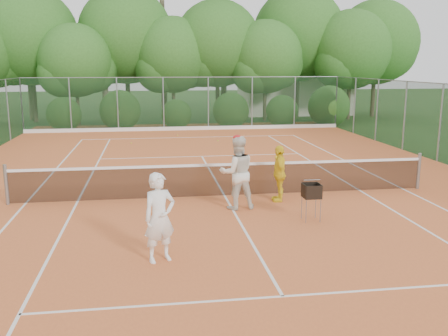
{
  "coord_description": "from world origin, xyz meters",
  "views": [
    {
      "loc": [
        -2.05,
        -13.71,
        3.74
      ],
      "look_at": [
        -0.2,
        -1.2,
        1.1
      ],
      "focal_mm": 40.0,
      "sensor_mm": 36.0,
      "label": 1
    }
  ],
  "objects_px": {
    "player_center_grp": "(237,172)",
    "player_yellow": "(279,173)",
    "ball_hopper": "(312,192)",
    "player_white": "(160,218)"
  },
  "relations": [
    {
      "from": "player_center_grp",
      "to": "player_yellow",
      "type": "relative_size",
      "value": 1.25
    },
    {
      "from": "player_yellow",
      "to": "ball_hopper",
      "type": "bearing_deg",
      "value": 15.5
    },
    {
      "from": "player_white",
      "to": "player_yellow",
      "type": "bearing_deg",
      "value": 26.08
    },
    {
      "from": "player_white",
      "to": "ball_hopper",
      "type": "xyz_separation_m",
      "value": [
        3.66,
        2.02,
        -0.15
      ]
    },
    {
      "from": "player_center_grp",
      "to": "player_yellow",
      "type": "distance_m",
      "value": 1.4
    },
    {
      "from": "player_white",
      "to": "player_center_grp",
      "type": "xyz_separation_m",
      "value": [
        2.07,
        3.31,
        0.1
      ]
    },
    {
      "from": "player_white",
      "to": "player_yellow",
      "type": "xyz_separation_m",
      "value": [
        3.34,
        3.87,
        -0.09
      ]
    },
    {
      "from": "player_yellow",
      "to": "ball_hopper",
      "type": "height_order",
      "value": "player_yellow"
    },
    {
      "from": "ball_hopper",
      "to": "player_center_grp",
      "type": "bearing_deg",
      "value": 127.5
    },
    {
      "from": "player_white",
      "to": "player_center_grp",
      "type": "relative_size",
      "value": 0.89
    }
  ]
}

